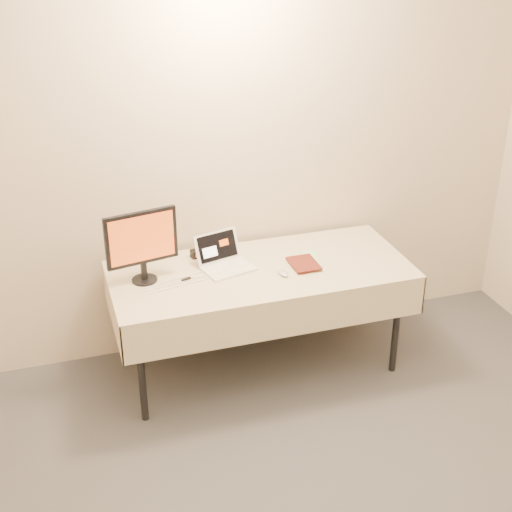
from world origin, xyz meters
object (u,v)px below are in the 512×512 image
object	(u,v)px
monitor	(142,241)
book	(292,252)
laptop	(224,259)
table	(261,278)

from	to	relation	value
monitor	book	bearing A→B (deg)	-17.31
laptop	monitor	xyz separation A→B (m)	(-0.50, -0.04, 0.21)
table	monitor	distance (m)	0.79
book	monitor	bearing A→B (deg)	172.88
laptop	monitor	size ratio (longest dim) A/B	0.79
laptop	book	xyz separation A→B (m)	(0.40, -0.14, 0.06)
laptop	book	distance (m)	0.43
table	laptop	distance (m)	0.26
laptop	monitor	world-z (taller)	monitor
table	laptop	xyz separation A→B (m)	(-0.21, 0.10, 0.11)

